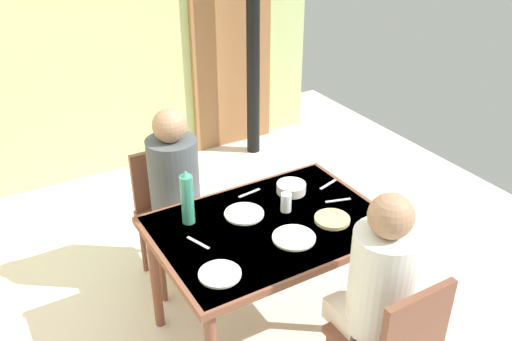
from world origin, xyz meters
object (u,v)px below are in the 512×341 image
(person_far_diner, at_px, (175,179))
(chair_far_diner, at_px, (170,208))
(water_bottle_green_near, at_px, (187,198))
(serving_bowl_center, at_px, (291,188))
(dining_table, at_px, (270,237))
(person_near_diner, at_px, (380,277))

(person_far_diner, bearing_deg, chair_far_diner, -90.00)
(water_bottle_green_near, distance_m, serving_bowl_center, 0.65)
(chair_far_diner, xyz_separation_m, person_far_diner, (-0.00, -0.14, 0.28))
(dining_table, bearing_deg, person_near_diner, -74.58)
(dining_table, bearing_deg, chair_far_diner, 108.71)
(dining_table, xyz_separation_m, water_bottle_green_near, (-0.36, 0.24, 0.23))
(chair_far_diner, bearing_deg, person_near_diner, 107.24)
(dining_table, bearing_deg, serving_bowl_center, 38.08)
(water_bottle_green_near, bearing_deg, chair_far_diner, 79.92)
(person_far_diner, distance_m, water_bottle_green_near, 0.44)
(chair_far_diner, height_order, person_far_diner, person_far_diner)
(chair_far_diner, distance_m, person_far_diner, 0.31)
(chair_far_diner, relative_size, person_near_diner, 1.13)
(dining_table, height_order, water_bottle_green_near, water_bottle_green_near)
(chair_far_diner, height_order, serving_bowl_center, chair_far_diner)
(water_bottle_green_near, xyz_separation_m, serving_bowl_center, (0.64, -0.02, -0.12))
(dining_table, distance_m, person_far_diner, 0.71)
(person_far_diner, height_order, serving_bowl_center, person_far_diner)
(person_far_diner, relative_size, water_bottle_green_near, 2.46)
(person_far_diner, relative_size, serving_bowl_center, 4.53)
(chair_far_diner, height_order, water_bottle_green_near, water_bottle_green_near)
(serving_bowl_center, bearing_deg, chair_far_diner, 133.40)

